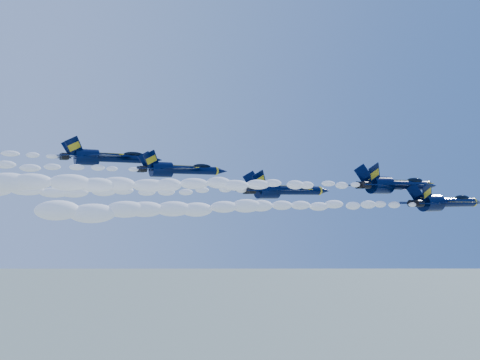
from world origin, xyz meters
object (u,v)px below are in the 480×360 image
jet_second (395,185)px  jet_fifth (108,157)px  jet_fourth (179,169)px  jet_lead (445,202)px  jet_third (284,190)px

jet_second → jet_fifth: bearing=146.6°
jet_fourth → jet_second: bearing=-34.3°
jet_second → jet_fifth: size_ratio=1.05×
jet_lead → jet_third: (-23.08, 12.08, 1.94)m
jet_third → jet_fourth: bearing=141.5°
jet_lead → jet_third: jet_third is taller
jet_third → jet_fourth: size_ratio=1.04×
jet_second → jet_fifth: jet_fifth is taller
jet_lead → jet_second: (-7.80, 3.19, 2.80)m
jet_second → jet_third: (-15.28, 8.89, -0.86)m
jet_second → jet_fourth: (-28.74, 19.62, 2.56)m
jet_lead → jet_fourth: size_ratio=1.09×
jet_lead → jet_second: size_ratio=0.98×
jet_third → jet_fourth: jet_fourth is taller
jet_third → jet_second: bearing=-30.2°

